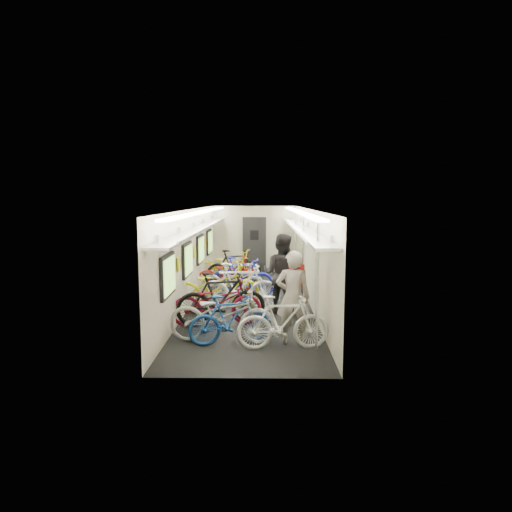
{
  "coord_description": "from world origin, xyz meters",
  "views": [
    {
      "loc": [
        0.31,
        -11.53,
        2.67
      ],
      "look_at": [
        0.13,
        0.48,
        1.15
      ],
      "focal_mm": 32.0,
      "sensor_mm": 36.0,
      "label": 1
    }
  ],
  "objects_px": {
    "bicycle_0": "(222,315)",
    "backpack": "(297,275)",
    "passenger_mid": "(282,274)",
    "bicycle_1": "(230,319)",
    "passenger_near": "(293,297)"
  },
  "relations": [
    {
      "from": "passenger_mid",
      "to": "backpack",
      "type": "bearing_deg",
      "value": 116.78
    },
    {
      "from": "passenger_near",
      "to": "bicycle_1",
      "type": "bearing_deg",
      "value": 8.28
    },
    {
      "from": "bicycle_0",
      "to": "backpack",
      "type": "xyz_separation_m",
      "value": [
        1.37,
        0.03,
        0.75
      ]
    },
    {
      "from": "passenger_near",
      "to": "passenger_mid",
      "type": "xyz_separation_m",
      "value": [
        -0.12,
        2.27,
        0.06
      ]
    },
    {
      "from": "passenger_near",
      "to": "backpack",
      "type": "xyz_separation_m",
      "value": [
        0.07,
        0.04,
        0.41
      ]
    },
    {
      "from": "passenger_mid",
      "to": "backpack",
      "type": "height_order",
      "value": "passenger_mid"
    },
    {
      "from": "bicycle_1",
      "to": "passenger_near",
      "type": "xyz_separation_m",
      "value": [
        1.16,
        0.07,
        0.4
      ]
    },
    {
      "from": "bicycle_0",
      "to": "backpack",
      "type": "relative_size",
      "value": 5.3
    },
    {
      "from": "backpack",
      "to": "passenger_mid",
      "type": "bearing_deg",
      "value": 88.64
    },
    {
      "from": "passenger_near",
      "to": "backpack",
      "type": "distance_m",
      "value": 0.42
    },
    {
      "from": "bicycle_1",
      "to": "backpack",
      "type": "xyz_separation_m",
      "value": [
        1.23,
        0.11,
        0.82
      ]
    },
    {
      "from": "bicycle_0",
      "to": "passenger_mid",
      "type": "distance_m",
      "value": 2.58
    },
    {
      "from": "passenger_near",
      "to": "passenger_mid",
      "type": "bearing_deg",
      "value": -82.11
    },
    {
      "from": "bicycle_1",
      "to": "backpack",
      "type": "bearing_deg",
      "value": -103.17
    },
    {
      "from": "bicycle_0",
      "to": "bicycle_1",
      "type": "relative_size",
      "value": 1.3
    }
  ]
}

